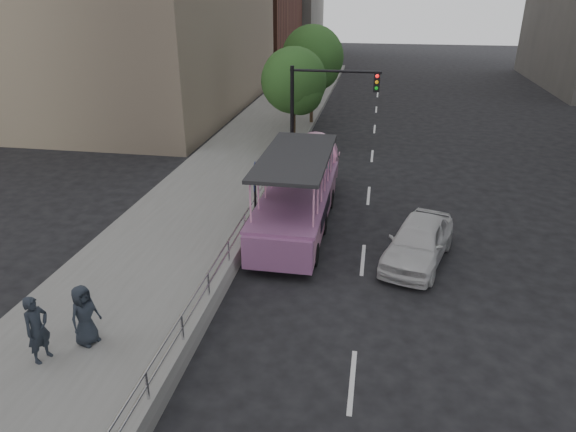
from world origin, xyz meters
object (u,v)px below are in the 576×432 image
(duck_boat, at_px, (301,193))
(street_tree_near, at_px, (295,83))
(car, at_px, (418,241))
(street_tree_far, at_px, (314,60))
(parking_sign, at_px, (255,192))
(traffic_signal, at_px, (317,103))
(pedestrian_near, at_px, (37,329))
(pedestrian_far, at_px, (84,315))

(duck_boat, height_order, street_tree_near, street_tree_near)
(car, distance_m, street_tree_far, 18.97)
(parking_sign, xyz_separation_m, traffic_signal, (1.29, 7.35, 1.73))
(car, height_order, street_tree_far, street_tree_far)
(duck_boat, relative_size, pedestrian_near, 5.39)
(parking_sign, height_order, street_tree_near, street_tree_near)
(duck_boat, xyz_separation_m, street_tree_near, (-1.71, 9.04, 2.67))
(duck_boat, relative_size, car, 2.14)
(car, relative_size, pedestrian_far, 2.69)
(car, xyz_separation_m, traffic_signal, (-4.49, 8.25, 2.76))
(pedestrian_far, relative_size, traffic_signal, 0.31)
(traffic_signal, height_order, street_tree_far, street_tree_far)
(parking_sign, bearing_deg, car, -8.84)
(car, bearing_deg, street_tree_near, 134.36)
(duck_boat, height_order, pedestrian_near, duck_boat)
(street_tree_near, distance_m, street_tree_far, 6.02)
(pedestrian_near, xyz_separation_m, traffic_signal, (4.64, 15.35, 2.34))
(duck_boat, relative_size, pedestrian_far, 5.77)
(traffic_signal, height_order, street_tree_near, street_tree_near)
(pedestrian_far, bearing_deg, traffic_signal, 4.30)
(car, bearing_deg, duck_boat, 165.76)
(car, xyz_separation_m, pedestrian_far, (-8.40, -6.31, 0.37))
(pedestrian_far, bearing_deg, pedestrian_near, 155.91)
(street_tree_far, bearing_deg, duck_boat, -84.28)
(street_tree_far, bearing_deg, parking_sign, -89.64)
(pedestrian_near, relative_size, street_tree_far, 0.27)
(traffic_signal, distance_m, street_tree_far, 9.57)
(duck_boat, distance_m, street_tree_far, 15.44)
(street_tree_near, relative_size, street_tree_far, 0.89)
(street_tree_far, bearing_deg, traffic_signal, -81.57)
(pedestrian_near, bearing_deg, traffic_signal, -1.88)
(duck_boat, bearing_deg, pedestrian_far, -114.15)
(pedestrian_near, xyz_separation_m, street_tree_near, (3.05, 18.77, 2.66))
(pedestrian_far, xyz_separation_m, street_tree_near, (2.31, 18.00, 2.71))
(duck_boat, distance_m, pedestrian_near, 10.83)
(traffic_signal, bearing_deg, pedestrian_far, -105.01)
(pedestrian_far, relative_size, parking_sign, 0.57)
(duck_boat, height_order, street_tree_far, street_tree_far)
(street_tree_near, bearing_deg, duck_boat, -79.31)
(car, bearing_deg, pedestrian_far, -126.23)
(parking_sign, bearing_deg, street_tree_near, 91.62)
(car, distance_m, street_tree_near, 13.53)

